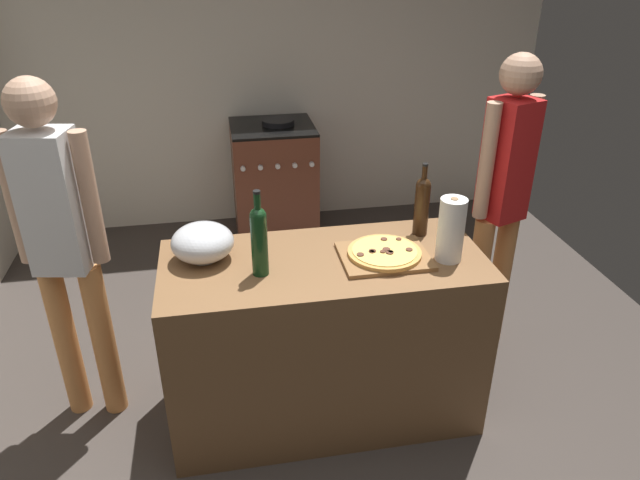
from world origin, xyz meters
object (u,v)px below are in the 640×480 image
at_px(pizza, 384,252).
at_px(paper_towel_roll, 451,230).
at_px(stove, 274,181).
at_px(person_in_stripes, 61,237).
at_px(person_in_red, 502,193).
at_px(wine_bottle_dark, 422,204).
at_px(mixing_bowl, 203,242).
at_px(wine_bottle_clear, 259,238).

distance_m(pizza, paper_towel_roll, 0.31).
height_order(pizza, stove, stove).
relative_size(pizza, paper_towel_roll, 1.12).
distance_m(paper_towel_roll, person_in_stripes, 1.74).
distance_m(person_in_stripes, person_in_red, 2.19).
bearing_deg(paper_towel_roll, wine_bottle_dark, 99.38).
xyz_separation_m(wine_bottle_dark, person_in_red, (0.52, 0.20, -0.07)).
bearing_deg(pizza, person_in_red, 27.97).
height_order(pizza, person_in_stripes, person_in_stripes).
xyz_separation_m(paper_towel_roll, person_in_red, (0.47, 0.46, -0.05)).
xyz_separation_m(pizza, paper_towel_roll, (0.28, -0.06, 0.12)).
bearing_deg(pizza, mixing_bowl, 170.41).
relative_size(wine_bottle_dark, stove, 0.38).
distance_m(wine_bottle_dark, wine_bottle_clear, 0.84).
bearing_deg(stove, person_in_red, -58.32).
distance_m(mixing_bowl, person_in_stripes, 0.63).
height_order(paper_towel_roll, person_in_stripes, person_in_stripes).
bearing_deg(stove, wine_bottle_clear, -97.49).
bearing_deg(wine_bottle_dark, person_in_red, 20.62).
relative_size(paper_towel_roll, person_in_stripes, 0.18).
bearing_deg(paper_towel_roll, mixing_bowl, 169.85).
bearing_deg(person_in_red, mixing_bowl, -170.37).
bearing_deg(wine_bottle_dark, stove, 105.55).
bearing_deg(paper_towel_roll, pizza, 168.26).
bearing_deg(wine_bottle_clear, person_in_red, 18.29).
bearing_deg(mixing_bowl, paper_towel_roll, -10.15).
relative_size(mixing_bowl, wine_bottle_dark, 0.77).
xyz_separation_m(pizza, mixing_bowl, (-0.81, 0.14, 0.06)).
relative_size(wine_bottle_dark, person_in_stripes, 0.21).
xyz_separation_m(pizza, stove, (-0.29, 2.09, -0.46)).
bearing_deg(paper_towel_roll, person_in_stripes, 169.77).
height_order(stove, person_in_red, person_in_red).
bearing_deg(person_in_stripes, paper_towel_roll, -10.23).
height_order(pizza, wine_bottle_dark, wine_bottle_dark).
bearing_deg(pizza, stove, 97.78).
height_order(paper_towel_roll, wine_bottle_dark, wine_bottle_dark).
bearing_deg(person_in_stripes, mixing_bowl, -10.36).
height_order(pizza, person_in_red, person_in_red).
distance_m(paper_towel_roll, person_in_red, 0.66).
bearing_deg(wine_bottle_clear, person_in_stripes, 161.71).
height_order(wine_bottle_clear, person_in_stripes, person_in_stripes).
bearing_deg(person_in_stripes, wine_bottle_dark, -1.46).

